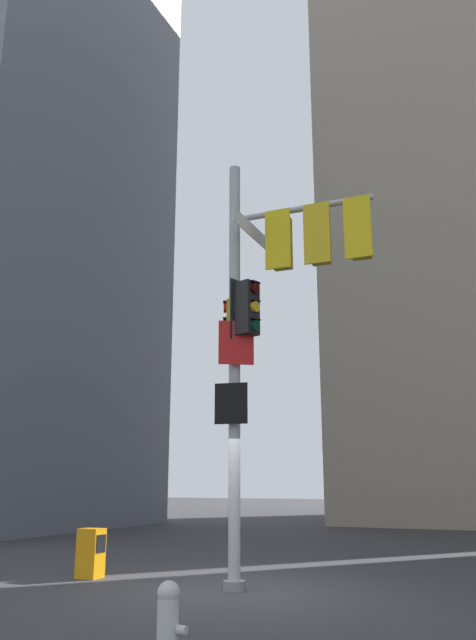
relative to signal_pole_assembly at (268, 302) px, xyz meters
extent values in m
plane|color=#38383A|center=(-0.62, -0.15, -4.99)|extent=(120.00, 120.00, 0.00)
cube|color=slate|center=(-17.10, 9.52, 20.24)|extent=(12.25, 12.25, 50.45)
cube|color=tan|center=(2.80, 22.54, 11.91)|extent=(13.03, 13.03, 33.80)
cylinder|color=#B2B2B5|center=(-0.62, -0.15, -1.10)|extent=(0.21, 0.21, 7.78)
cylinder|color=gray|center=(-0.62, -0.15, -4.91)|extent=(0.37, 0.37, 0.16)
cylinder|color=#B2B2B5|center=(0.72, -0.13, 1.68)|extent=(2.67, 0.16, 0.11)
cylinder|color=#B2B2B5|center=(-1.09, 0.93, 0.49)|extent=(1.05, 2.20, 0.11)
cube|color=yellow|center=(0.32, -0.32, 1.08)|extent=(0.48, 0.04, 1.14)
cube|color=yellow|center=(0.32, -0.13, 1.08)|extent=(0.35, 0.35, 1.00)
cylinder|color=#360605|center=(0.32, 0.07, 1.43)|extent=(0.20, 0.06, 0.20)
cube|color=black|center=(0.32, 0.07, 1.55)|extent=(0.22, 0.08, 0.02)
cylinder|color=#3C2C06|center=(0.32, 0.07, 1.08)|extent=(0.20, 0.06, 0.20)
cube|color=black|center=(0.32, 0.07, 1.20)|extent=(0.22, 0.08, 0.02)
cylinder|color=#19C672|center=(0.32, 0.07, 0.73)|extent=(0.20, 0.06, 0.20)
cube|color=black|center=(0.32, 0.07, 0.85)|extent=(0.22, 0.08, 0.02)
cube|color=gold|center=(1.06, -0.31, 1.08)|extent=(0.48, 0.04, 1.14)
cube|color=gold|center=(1.05, -0.12, 1.08)|extent=(0.35, 0.35, 1.00)
cylinder|color=#360605|center=(1.05, 0.08, 1.43)|extent=(0.20, 0.06, 0.20)
cube|color=black|center=(1.05, 0.08, 1.55)|extent=(0.22, 0.08, 0.02)
cylinder|color=#3C2C06|center=(1.05, 0.08, 1.08)|extent=(0.20, 0.06, 0.20)
cube|color=black|center=(1.05, 0.08, 1.20)|extent=(0.22, 0.08, 0.02)
cylinder|color=#19C672|center=(1.05, 0.08, 0.73)|extent=(0.20, 0.06, 0.20)
cube|color=black|center=(1.05, 0.08, 0.85)|extent=(0.22, 0.08, 0.02)
cube|color=yellow|center=(1.79, -0.30, 1.08)|extent=(0.48, 0.04, 1.14)
cube|color=yellow|center=(1.79, -0.11, 1.08)|extent=(0.35, 0.35, 1.00)
cylinder|color=#360605|center=(1.79, 0.09, 1.43)|extent=(0.20, 0.06, 0.20)
cube|color=black|center=(1.79, 0.10, 1.55)|extent=(0.22, 0.08, 0.02)
cylinder|color=yellow|center=(1.79, 0.09, 1.08)|extent=(0.20, 0.06, 0.20)
cube|color=black|center=(1.79, 0.10, 1.20)|extent=(0.22, 0.08, 0.02)
cylinder|color=#06311C|center=(1.79, 0.09, 0.73)|extent=(0.20, 0.06, 0.20)
cube|color=black|center=(1.79, 0.10, 0.85)|extent=(0.22, 0.08, 0.02)
cube|color=gold|center=(-0.91, 1.00, -0.11)|extent=(0.22, 0.45, 1.14)
cube|color=gold|center=(-1.09, 0.93, -0.11)|extent=(0.45, 0.45, 1.00)
cylinder|color=red|center=(-1.27, 0.85, 0.24)|extent=(0.14, 0.21, 0.20)
cube|color=black|center=(-1.28, 0.84, 0.36)|extent=(0.15, 0.23, 0.02)
cylinder|color=#3C2C06|center=(-1.27, 0.85, -0.11)|extent=(0.14, 0.21, 0.20)
cube|color=black|center=(-1.28, 0.84, 0.01)|extent=(0.15, 0.23, 0.02)
cylinder|color=#06311C|center=(-1.27, 0.85, -0.46)|extent=(0.14, 0.21, 0.20)
cube|color=black|center=(-1.28, 0.84, -0.34)|extent=(0.15, 0.23, 0.02)
cube|color=black|center=(-0.51, -0.19, -0.15)|extent=(0.18, 0.47, 1.14)
cube|color=black|center=(-0.33, -0.24, -0.15)|extent=(0.43, 0.43, 1.00)
cylinder|color=#360605|center=(-0.14, -0.31, 0.20)|extent=(0.12, 0.21, 0.20)
cube|color=black|center=(-0.13, -0.31, 0.32)|extent=(0.14, 0.23, 0.02)
cylinder|color=yellow|center=(-0.14, -0.31, -0.15)|extent=(0.12, 0.21, 0.20)
cube|color=black|center=(-0.13, -0.31, -0.03)|extent=(0.14, 0.23, 0.02)
cylinder|color=#06311C|center=(-0.14, -0.31, -0.50)|extent=(0.12, 0.21, 0.20)
cube|color=black|center=(-0.13, -0.31, -0.38)|extent=(0.14, 0.23, 0.02)
cube|color=white|center=(-0.27, -0.15, 1.41)|extent=(0.02, 1.69, 0.28)
cube|color=#19479E|center=(-0.27, -0.15, 1.41)|extent=(0.01, 1.65, 0.24)
cube|color=red|center=(-0.50, -0.34, -0.79)|extent=(0.55, 0.35, 0.80)
cube|color=white|center=(-0.50, -0.34, -0.79)|extent=(0.52, 0.33, 0.76)
cube|color=black|center=(-0.58, -0.37, -1.88)|extent=(0.60, 0.10, 0.72)
cube|color=white|center=(-0.58, -0.37, -1.88)|extent=(0.56, 0.09, 0.68)
cylinder|color=silver|center=(0.59, -4.48, -4.68)|extent=(0.22, 0.22, 0.61)
sphere|color=silver|center=(0.59, -4.48, -4.32)|extent=(0.23, 0.23, 0.23)
cylinder|color=silver|center=(0.75, -4.48, -4.65)|extent=(0.10, 0.09, 0.09)
cube|color=orange|center=(-3.71, 0.07, -4.54)|extent=(0.44, 0.36, 0.90)
cube|color=black|center=(-3.49, 0.07, -4.36)|extent=(0.01, 0.29, 0.32)
camera|label=1|loc=(4.00, -10.51, -3.24)|focal=35.49mm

